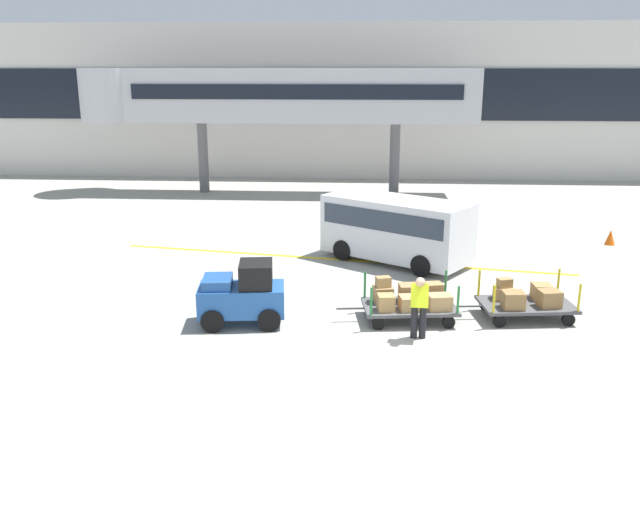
# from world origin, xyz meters

# --- Properties ---
(ground_plane) EXTENTS (120.00, 120.00, 0.00)m
(ground_plane) POSITION_xyz_m (0.00, 0.00, 0.00)
(ground_plane) COLOR #9E9B91
(apron_lead_line) EXTENTS (15.06, 2.81, 0.01)m
(apron_lead_line) POSITION_xyz_m (-1.57, 7.76, 0.00)
(apron_lead_line) COLOR yellow
(apron_lead_line) RESTS_ON ground_plane
(terminal_building) EXTENTS (57.67, 2.51, 8.63)m
(terminal_building) POSITION_xyz_m (0.00, 25.98, 4.32)
(terminal_building) COLOR beige
(terminal_building) RESTS_ON ground_plane
(jet_bridge) EXTENTS (19.75, 3.00, 6.17)m
(jet_bridge) POSITION_xyz_m (-5.80, 19.99, 4.83)
(jet_bridge) COLOR #B7B7BC
(jet_bridge) RESTS_ON ground_plane
(baggage_tug) EXTENTS (2.22, 1.44, 1.58)m
(baggage_tug) POSITION_xyz_m (-3.69, 1.80, 0.75)
(baggage_tug) COLOR #2659A5
(baggage_tug) RESTS_ON ground_plane
(baggage_cart_lead) EXTENTS (3.06, 1.66, 1.10)m
(baggage_cart_lead) POSITION_xyz_m (0.44, 2.29, 0.52)
(baggage_cart_lead) COLOR #4C4C4F
(baggage_cart_lead) RESTS_ON ground_plane
(baggage_cart_middle) EXTENTS (3.06, 1.66, 1.10)m
(baggage_cart_middle) POSITION_xyz_m (3.42, 2.63, 0.49)
(baggage_cart_middle) COLOR #4C4C4F
(baggage_cart_middle) RESTS_ON ground_plane
(baggage_handler) EXTENTS (0.42, 0.45, 1.56)m
(baggage_handler) POSITION_xyz_m (0.58, 1.08, 0.87)
(baggage_handler) COLOR black
(baggage_handler) RESTS_ON ground_plane
(shuttle_van) EXTENTS (5.03, 4.28, 2.10)m
(shuttle_van) POSITION_xyz_m (0.33, 7.61, 1.23)
(shuttle_van) COLOR silver
(shuttle_van) RESTS_ON ground_plane
(safety_cone_near) EXTENTS (0.36, 0.36, 0.55)m
(safety_cone_near) POSITION_xyz_m (8.18, 10.35, 0.28)
(safety_cone_near) COLOR #EA590F
(safety_cone_near) RESTS_ON ground_plane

